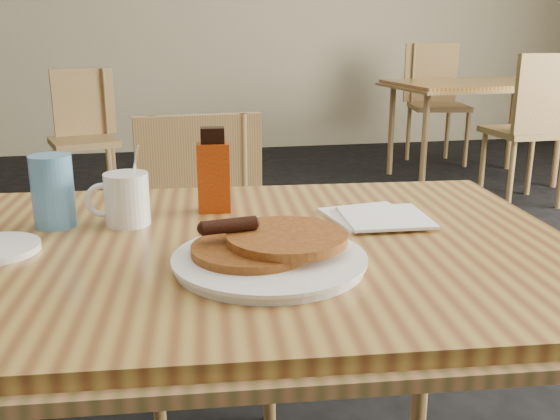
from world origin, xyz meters
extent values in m
cube|color=#AB853C|center=(-0.06, 0.05, 0.73)|extent=(1.33, 0.94, 0.04)
cube|color=tan|center=(-0.06, 0.05, 0.71)|extent=(1.37, 0.98, 0.02)
cylinder|color=tan|center=(0.49, 0.39, 0.35)|extent=(0.04, 0.04, 0.71)
cube|color=#AB853C|center=(2.15, 3.32, 0.73)|extent=(1.26, 0.89, 0.04)
cube|color=tan|center=(2.15, 3.32, 0.71)|extent=(1.30, 0.93, 0.02)
cylinder|color=tan|center=(1.63, 3.00, 0.35)|extent=(0.04, 0.04, 0.71)
cylinder|color=tan|center=(2.67, 3.64, 0.35)|extent=(0.04, 0.04, 0.71)
cube|color=tan|center=(-0.06, 0.73, 0.42)|extent=(0.43, 0.43, 0.04)
cube|color=tan|center=(-0.06, 0.91, 0.66)|extent=(0.40, 0.07, 0.43)
cylinder|color=tan|center=(-0.22, 0.57, 0.20)|extent=(0.04, 0.04, 0.40)
cylinder|color=tan|center=(0.10, 0.89, 0.20)|extent=(0.04, 0.04, 0.40)
cube|color=tan|center=(2.17, 3.96, 0.49)|extent=(0.53, 0.53, 0.04)
cube|color=tan|center=(2.17, 4.17, 0.76)|extent=(0.45, 0.12, 0.50)
cylinder|color=tan|center=(1.99, 3.78, 0.23)|extent=(0.04, 0.04, 0.47)
cylinder|color=tan|center=(2.35, 4.15, 0.23)|extent=(0.04, 0.04, 0.47)
cube|color=tan|center=(2.17, 2.66, 0.48)|extent=(0.46, 0.46, 0.04)
cube|color=tan|center=(2.17, 2.46, 0.74)|extent=(0.45, 0.06, 0.49)
cylinder|color=tan|center=(1.99, 2.48, 0.23)|extent=(0.04, 0.04, 0.46)
cylinder|color=tan|center=(2.35, 2.84, 0.23)|extent=(0.04, 0.04, 0.46)
cube|color=tan|center=(-0.66, 3.13, 0.43)|extent=(0.49, 0.49, 0.04)
cube|color=tan|center=(-0.66, 3.31, 0.66)|extent=(0.39, 0.15, 0.43)
cylinder|color=tan|center=(-0.82, 2.96, 0.20)|extent=(0.04, 0.04, 0.41)
cylinder|color=tan|center=(-0.50, 3.29, 0.20)|extent=(0.04, 0.04, 0.41)
cylinder|color=white|center=(-0.01, -0.08, 0.76)|extent=(0.31, 0.31, 0.02)
cylinder|color=white|center=(-0.01, -0.08, 0.77)|extent=(0.32, 0.32, 0.01)
cylinder|color=#9F4F21|center=(-0.04, -0.06, 0.78)|extent=(0.20, 0.20, 0.01)
cylinder|color=#9F4F21|center=(0.02, -0.05, 0.79)|extent=(0.20, 0.20, 0.01)
cylinder|color=black|center=(-0.07, -0.03, 0.81)|extent=(0.10, 0.04, 0.02)
cylinder|color=white|center=(-0.25, 0.20, 0.80)|extent=(0.09, 0.09, 0.10)
torus|color=white|center=(-0.29, 0.20, 0.80)|extent=(0.07, 0.01, 0.07)
cylinder|color=black|center=(-0.25, 0.20, 0.85)|extent=(0.08, 0.08, 0.01)
cylinder|color=white|center=(-0.23, 0.20, 0.84)|extent=(0.04, 0.04, 0.15)
cube|color=maroon|center=(-0.07, 0.26, 0.82)|extent=(0.07, 0.05, 0.15)
cube|color=black|center=(-0.07, 0.26, 0.91)|extent=(0.05, 0.04, 0.03)
cube|color=white|center=(0.24, 0.15, 0.75)|extent=(0.19, 0.19, 0.01)
cube|color=white|center=(0.26, 0.12, 0.76)|extent=(0.18, 0.18, 0.01)
cylinder|color=#5694CB|center=(-0.38, 0.22, 0.82)|extent=(0.09, 0.09, 0.14)
camera|label=1|loc=(-0.18, -1.01, 1.12)|focal=40.00mm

